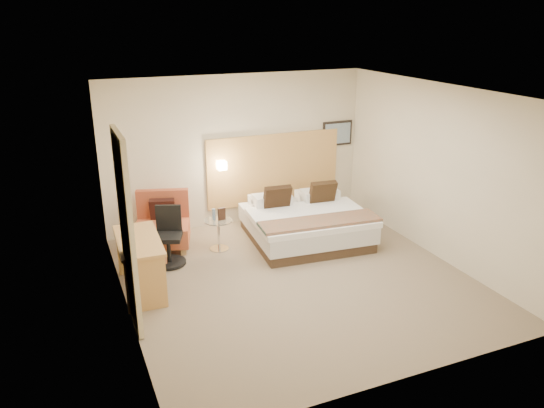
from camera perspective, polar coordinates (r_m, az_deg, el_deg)
name	(u,v)px	position (r m, az deg, el deg)	size (l,w,h in m)	color
floor	(296,279)	(7.86, 2.61, -8.05)	(4.80, 5.00, 0.02)	#7D6B54
ceiling	(299,91)	(7.02, 2.96, 11.99)	(4.80, 5.00, 0.02)	white
wall_back	(237,150)	(9.57, -3.74, 5.77)	(4.80, 0.02, 2.70)	beige
wall_front	(409,266)	(5.35, 14.49, -6.47)	(4.80, 0.02, 2.70)	beige
wall_left	(119,215)	(6.71, -16.17, -1.17)	(0.02, 5.00, 2.70)	beige
wall_right	(438,172)	(8.61, 17.43, 3.30)	(0.02, 5.00, 2.70)	beige
headboard_panel	(274,168)	(9.88, 0.23, 3.85)	(2.60, 0.04, 1.30)	tan
art_frame	(337,133)	(10.32, 7.03, 7.56)	(0.62, 0.03, 0.47)	black
art_canvas	(338,134)	(10.31, 7.09, 7.53)	(0.54, 0.01, 0.39)	gray
lamp_arm	(221,165)	(9.43, -5.54, 4.25)	(0.02, 0.02, 0.12)	silver
lamp_shade	(222,165)	(9.37, -5.43, 4.16)	(0.15, 0.15, 0.15)	#F4E3BF
curtain	(127,232)	(6.52, -15.34, -2.90)	(0.06, 0.90, 2.42)	beige
bottle_a	(214,214)	(8.61, -6.28, -1.10)	(0.06, 0.06, 0.19)	#81A5C8
menu_folder	(222,214)	(8.58, -5.44, -1.07)	(0.12, 0.05, 0.20)	#372016
bed	(305,223)	(9.06, 3.58, -2.00)	(2.05, 2.01, 0.94)	#3E2D1F
lounge_chair	(163,226)	(8.93, -11.67, -2.30)	(1.04, 0.97, 0.91)	tan
side_table	(219,233)	(8.70, -5.75, -3.13)	(0.51, 0.51, 0.52)	silver
desk	(141,250)	(7.50, -13.93, -4.79)	(0.62, 1.27, 0.78)	tan
desk_chair	(169,241)	(8.31, -11.05, -3.92)	(0.65, 0.65, 0.90)	black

